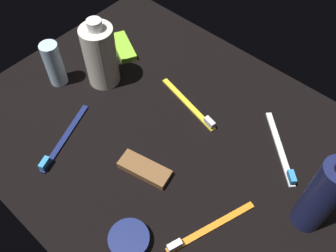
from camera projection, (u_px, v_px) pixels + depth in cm
name	position (u px, v px, depth cm)	size (l,w,h in cm)	color
ground_plane	(168.00, 136.00, 78.03)	(84.00, 64.00, 1.20)	black
lotion_bottle	(322.00, 196.00, 59.10)	(5.26, 5.26, 20.50)	#191E48
bodywash_bottle	(100.00, 55.00, 81.06)	(7.27, 7.27, 16.85)	silver
deodorant_stick	(54.00, 64.00, 82.41)	(4.02, 4.02, 10.91)	silver
toothbrush_orange	(206.00, 229.00, 64.61)	(7.03, 17.40, 2.10)	orange
toothbrush_navy	(62.00, 140.00, 75.93)	(7.65, 17.21, 2.10)	navy
toothbrush_white	(281.00, 151.00, 74.35)	(13.99, 13.15, 2.10)	white
toothbrush_yellow	(191.00, 106.00, 81.45)	(17.83, 5.11, 2.10)	yellow
snack_bar_brown	(145.00, 169.00, 71.71)	(10.40, 4.00, 1.50)	brown
snack_bar_lime	(123.00, 47.00, 92.77)	(10.40, 4.00, 1.50)	#8CD133
cream_tin_left	(129.00, 240.00, 63.11)	(7.14, 7.14, 2.01)	navy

